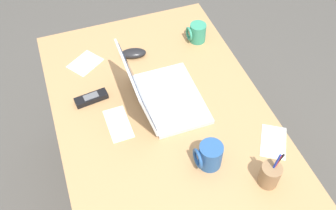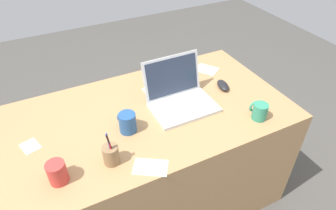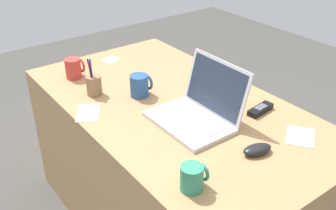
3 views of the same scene
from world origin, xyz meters
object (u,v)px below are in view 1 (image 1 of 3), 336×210
object	(u,v)px
coffee_mug_white	(197,33)
coffee_mug_spare	(209,156)
computer_mouse	(133,53)
laptop	(161,95)
cordless_phone	(91,98)
pen_holder	(270,174)

from	to	relation	value
coffee_mug_white	coffee_mug_spare	bearing A→B (deg)	161.32
computer_mouse	coffee_mug_white	xyz separation A→B (m)	(0.01, -0.31, 0.03)
computer_mouse	coffee_mug_white	world-z (taller)	coffee_mug_white
computer_mouse	coffee_mug_spare	xyz separation A→B (m)	(-0.63, -0.09, 0.03)
laptop	coffee_mug_white	xyz separation A→B (m)	(0.31, -0.28, -0.00)
laptop	cordless_phone	bearing A→B (deg)	67.74
computer_mouse	cordless_phone	distance (m)	0.31
coffee_mug_spare	computer_mouse	bearing A→B (deg)	8.52
coffee_mug_white	coffee_mug_spare	xyz separation A→B (m)	(-0.63, 0.21, 0.01)
coffee_mug_spare	coffee_mug_white	bearing A→B (deg)	-18.68
coffee_mug_white	cordless_phone	distance (m)	0.58
computer_mouse	coffee_mug_white	size ratio (longest dim) A/B	1.29
coffee_mug_white	pen_holder	bearing A→B (deg)	176.22
computer_mouse	coffee_mug_white	distance (m)	0.31
computer_mouse	coffee_mug_spare	size ratio (longest dim) A/B	1.12
coffee_mug_white	pen_holder	xyz separation A→B (m)	(-0.77, 0.05, 0.00)
cordless_phone	pen_holder	xyz separation A→B (m)	(-0.57, -0.49, 0.04)
computer_mouse	cordless_phone	xyz separation A→B (m)	(-0.19, 0.23, -0.00)
coffee_mug_white	laptop	bearing A→B (deg)	137.47
laptop	cordless_phone	distance (m)	0.28
computer_mouse	coffee_mug_spare	distance (m)	0.64
coffee_mug_spare	pen_holder	distance (m)	0.21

